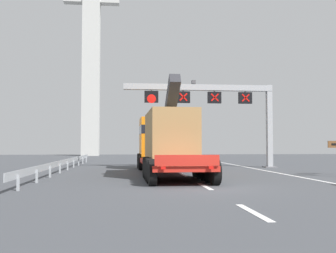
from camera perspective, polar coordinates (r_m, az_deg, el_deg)
name	(u,v)px	position (r m, az deg, el deg)	size (l,w,h in m)	color
ground	(201,187)	(16.17, 4.80, -8.79)	(112.00, 112.00, 0.00)	#424449
lane_markings	(167,166)	(32.14, -0.14, -5.76)	(0.20, 46.86, 0.01)	silver
edge_line_right	(255,169)	(29.33, 12.44, -5.99)	(0.20, 63.00, 0.01)	silver
overhead_lane_gantry	(217,100)	(30.15, 7.13, 3.80)	(11.62, 0.90, 6.62)	#9EA0A5
heavy_haul_truck_red	(165,141)	(24.05, -0.47, -2.06)	(3.21, 14.10, 5.30)	red
guardrail_left	(67,162)	(27.87, -14.46, -5.00)	(0.13, 27.46, 0.76)	#999EA3
bridge_pylon_distant	(91,27)	(67.52, -11.05, 14.01)	(9.00, 2.00, 41.37)	#B7B7B2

